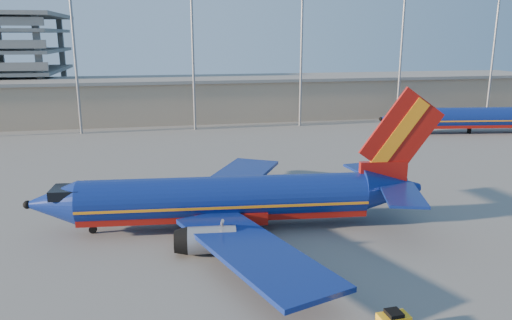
% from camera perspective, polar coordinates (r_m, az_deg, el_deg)
% --- Properties ---
extents(ground, '(220.00, 220.00, 0.00)m').
position_cam_1_polar(ground, '(49.36, 3.15, -5.93)').
color(ground, slate).
rests_on(ground, ground).
extents(terminal_building, '(122.00, 16.00, 8.50)m').
position_cam_1_polar(terminal_building, '(105.89, 0.63, 7.27)').
color(terminal_building, gray).
rests_on(terminal_building, ground).
extents(light_mast_row, '(101.60, 1.60, 28.65)m').
position_cam_1_polar(light_mast_row, '(92.41, -0.90, 14.50)').
color(light_mast_row, gray).
rests_on(light_mast_row, ground).
extents(aircraft_main, '(36.85, 35.34, 12.48)m').
position_cam_1_polar(aircraft_main, '(44.59, -2.51, -4.51)').
color(aircraft_main, navy).
rests_on(aircraft_main, ground).
extents(aircraft_second, '(35.24, 13.65, 11.96)m').
position_cam_1_polar(aircraft_second, '(96.17, 23.80, 4.44)').
color(aircraft_second, navy).
rests_on(aircraft_second, ground).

